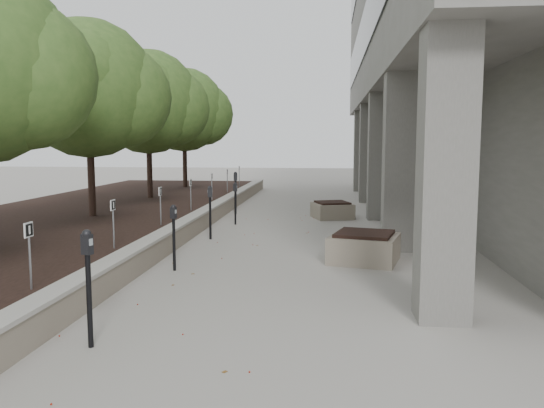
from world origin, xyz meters
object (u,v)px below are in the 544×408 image
at_px(crabapple_tree_3, 89,118).
at_px(parking_meter_2, 174,238).
at_px(crabapple_tree_5, 184,128).
at_px(crabapple_tree_4, 148,124).
at_px(parking_meter_5, 236,193).
at_px(planter_front, 364,247).
at_px(parking_meter_3, 210,213).
at_px(parking_meter_1, 89,289).
at_px(parking_meter_4, 235,204).
at_px(planter_back, 332,210).

xyz_separation_m(crabapple_tree_3, parking_meter_2, (3.67, -4.56, -2.48)).
bearing_deg(crabapple_tree_3, crabapple_tree_5, 90.00).
distance_m(crabapple_tree_4, parking_meter_5, 4.38).
relative_size(parking_meter_5, planter_front, 1.10).
xyz_separation_m(crabapple_tree_4, parking_meter_5, (3.44, -1.26, -2.39)).
relative_size(parking_meter_2, parking_meter_3, 0.94).
relative_size(crabapple_tree_3, parking_meter_1, 3.76).
relative_size(parking_meter_1, parking_meter_5, 0.99).
bearing_deg(parking_meter_2, parking_meter_4, 109.76).
bearing_deg(parking_meter_1, planter_back, 96.48).
bearing_deg(crabapple_tree_4, crabapple_tree_5, 90.00).
height_order(crabapple_tree_3, planter_back, crabapple_tree_3).
distance_m(parking_meter_5, planter_front, 8.13).
height_order(parking_meter_1, parking_meter_3, parking_meter_1).
relative_size(crabapple_tree_5, parking_meter_3, 3.98).
bearing_deg(parking_meter_2, crabapple_tree_5, 125.53).
xyz_separation_m(crabapple_tree_5, planter_back, (6.74, -6.94, -2.85)).
height_order(crabapple_tree_4, crabapple_tree_5, same).
bearing_deg(crabapple_tree_3, parking_meter_5, 47.34).
bearing_deg(crabapple_tree_4, parking_meter_2, -69.00).
distance_m(crabapple_tree_4, crabapple_tree_5, 5.00).
height_order(parking_meter_1, parking_meter_5, parking_meter_5).
distance_m(crabapple_tree_5, planter_front, 15.53).
height_order(planter_front, planter_back, planter_front).
distance_m(parking_meter_2, parking_meter_4, 5.95).
bearing_deg(crabapple_tree_4, parking_meter_3, -59.44).
bearing_deg(crabapple_tree_3, crabapple_tree_4, 90.00).
relative_size(parking_meter_2, planter_back, 1.11).
relative_size(parking_meter_1, parking_meter_3, 1.06).
height_order(parking_meter_1, planter_front, parking_meter_1).
distance_m(crabapple_tree_5, parking_meter_4, 9.76).
bearing_deg(parking_meter_3, crabapple_tree_3, 150.18).
distance_m(crabapple_tree_5, parking_meter_2, 15.22).
xyz_separation_m(crabapple_tree_5, parking_meter_3, (3.63, -11.15, -2.44)).
bearing_deg(crabapple_tree_3, planter_back, 24.38).
bearing_deg(planter_back, crabapple_tree_3, -155.62).
distance_m(parking_meter_1, planter_front, 6.29).
bearing_deg(parking_meter_4, parking_meter_1, -84.19).
height_order(crabapple_tree_3, parking_meter_1, crabapple_tree_3).
bearing_deg(crabapple_tree_3, planter_front, -24.63).
height_order(crabapple_tree_4, parking_meter_1, crabapple_tree_4).
xyz_separation_m(parking_meter_5, planter_back, (3.30, -0.68, -0.46)).
bearing_deg(parking_meter_1, parking_meter_2, 112.35).
xyz_separation_m(crabapple_tree_3, crabapple_tree_5, (0.00, 10.00, 0.00)).
distance_m(crabapple_tree_5, parking_meter_3, 11.98).
relative_size(parking_meter_2, planter_front, 0.97).
relative_size(parking_meter_1, planter_back, 1.25).
relative_size(parking_meter_3, parking_meter_4, 1.08).
height_order(parking_meter_4, planter_back, parking_meter_4).
distance_m(parking_meter_3, parking_meter_4, 2.54).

